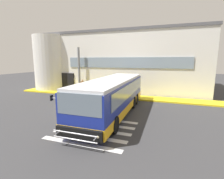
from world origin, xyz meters
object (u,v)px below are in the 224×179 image
Objects in this scene: bus_main_foreground at (113,97)px; passenger_by_doorway at (90,87)px; entry_support_column at (79,70)px; passenger_near_column at (83,85)px; safety_bollard_yellow at (93,93)px.

bus_main_foreground is 6.93m from passenger_by_doorway.
passenger_near_column is (0.80, -0.67, -1.80)m from entry_support_column.
safety_bollard_yellow is (1.92, -1.13, -0.63)m from passenger_near_column.
passenger_near_column reaches higher than safety_bollard_yellow.
passenger_near_column is at bearing 149.62° from safety_bollard_yellow.
safety_bollard_yellow is (-3.92, 4.56, -0.88)m from bus_main_foreground.
entry_support_column reaches higher than safety_bollard_yellow.
safety_bollard_yellow is at bearing 130.68° from bus_main_foreground.
passenger_by_doorway is at bearing -28.86° from entry_support_column.
entry_support_column is at bearing 151.14° from passenger_by_doorway.
entry_support_column is 9.33m from bus_main_foreground.
passenger_near_column is at bearing 135.76° from bus_main_foreground.
bus_main_foreground is 6.48× the size of passenger_near_column.
passenger_near_column is at bearing 159.74° from passenger_by_doorway.
entry_support_column reaches higher than bus_main_foreground.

